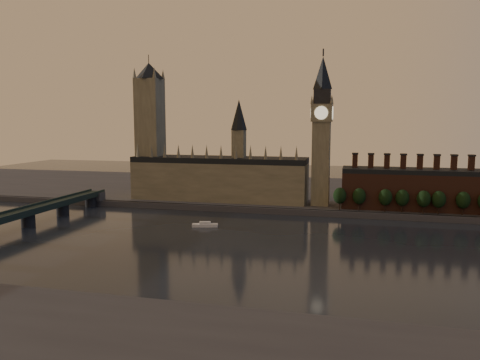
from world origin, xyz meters
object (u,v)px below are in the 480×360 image
object	(u,v)px
westminster_bridge	(4,221)
river_boat	(205,225)
victoria_tower	(150,126)
big_ben	(322,129)

from	to	relation	value
westminster_bridge	river_boat	xyz separation A→B (m)	(102.28, 44.73, -6.27)
westminster_bridge	river_boat	world-z (taller)	westminster_bridge
westminster_bridge	victoria_tower	bearing A→B (deg)	73.44
river_boat	big_ben	bearing A→B (deg)	33.52
westminster_bridge	big_ben	bearing A→B (deg)	34.33
big_ben	westminster_bridge	xyz separation A→B (m)	(-165.00, -112.70, -49.39)
big_ben	river_boat	distance (m)	107.95
victoria_tower	big_ben	distance (m)	130.12
victoria_tower	river_boat	xyz separation A→B (m)	(67.28, -72.96, -57.92)
westminster_bridge	river_boat	distance (m)	111.81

